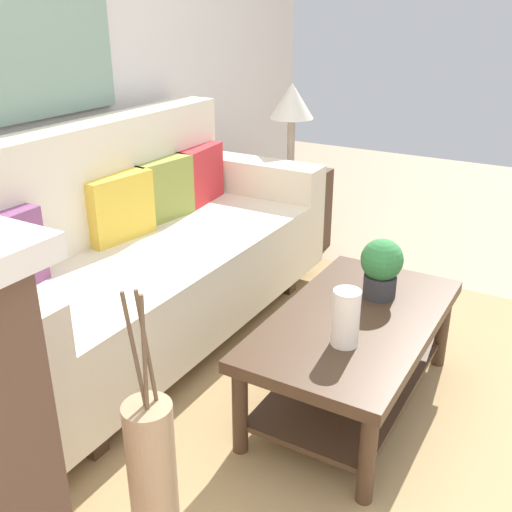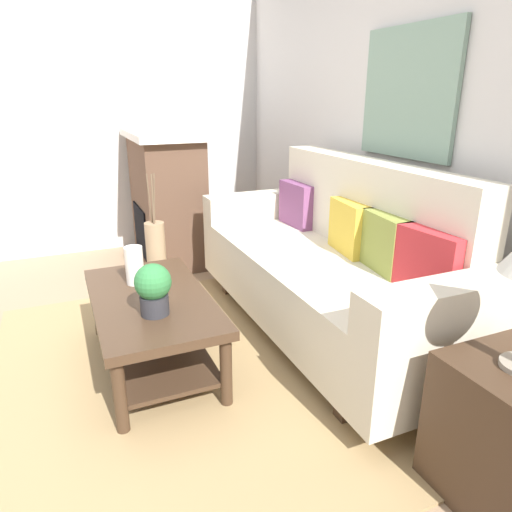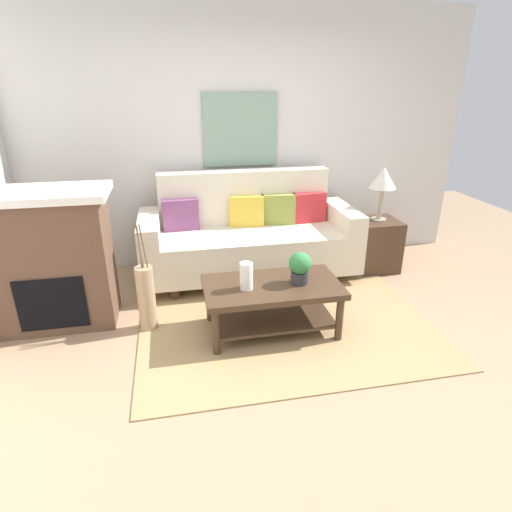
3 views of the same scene
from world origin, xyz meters
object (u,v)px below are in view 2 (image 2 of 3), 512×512
Objects in this scene: framed_painting at (407,93)px; fireplace at (167,197)px; coffee_table at (152,316)px; side_table at (509,434)px; throw_pillow_plum at (298,204)px; throw_pillow_mustard at (350,227)px; couch at (330,268)px; throw_pillow_crimson at (429,262)px; floor_vase at (157,259)px; throw_pillow_olive at (385,243)px; tabletop_vase at (134,265)px; potted_plant_tabletop at (153,288)px.

fireplace is at bearing -148.26° from framed_painting.
side_table is at bearing 35.95° from coffee_table.
throw_pillow_plum is 0.68m from throw_pillow_mustard.
couch is 6.09× the size of throw_pillow_plum.
throw_pillow_mustard is at bearing -90.00° from framed_painting.
couch reaches higher than coffee_table.
throw_pillow_crimson is at bearing 162.75° from side_table.
throw_pillow_olive is at bearing 36.58° from floor_vase.
framed_painting is at bearing 81.88° from tabletop_vase.
framed_painting is (1.75, 1.08, 0.88)m from fireplace.
throw_pillow_crimson is at bearing 69.35° from potted_plant_tabletop.
throw_pillow_mustard is 1.29m from potted_plant_tabletop.
floor_vase is 2.07m from framed_painting.
throw_pillow_olive is at bearing 168.12° from side_table.
framed_painting is (-0.34, 0.34, 0.78)m from throw_pillow_olive.
throw_pillow_crimson is at bearing 0.00° from throw_pillow_plum.
throw_pillow_olive is 1.00× the size of throw_pillow_crimson.
potted_plant_tabletop is 0.47× the size of floor_vase.
throw_pillow_plum is at bearing 180.00° from throw_pillow_mustard.
throw_pillow_crimson is at bearing 30.69° from floor_vase.
tabletop_vase reaches higher than coffee_table.
fireplace reaches higher than tabletop_vase.
framed_painting is at bearing 153.41° from throw_pillow_crimson.
framed_painting is at bearing 158.04° from side_table.
couch is 2.81× the size of framed_painting.
throw_pillow_plum is at bearing 169.53° from couch.
side_table is at bearing -6.10° from throw_pillow_plum.
tabletop_vase is at bearing -100.24° from throw_pillow_mustard.
floor_vase is at bearing -135.30° from throw_pillow_mustard.
couch is at bearing -90.00° from framed_painting.
tabletop_vase is 0.44m from potted_plant_tabletop.
throw_pillow_crimson is at bearing 16.98° from fireplace.
side_table is (1.40, -0.22, -0.40)m from throw_pillow_mustard.
throw_pillow_crimson is (1.36, 0.00, 0.00)m from throw_pillow_plum.
coffee_table is at bearing -61.83° from throw_pillow_plum.
throw_pillow_crimson reaches higher than tabletop_vase.
coffee_table is 1.96m from framed_painting.
throw_pillow_crimson is 0.64× the size of floor_vase.
throw_pillow_olive is (0.34, 0.00, 0.00)m from throw_pillow_mustard.
floor_vase is 0.72× the size of framed_painting.
throw_pillow_plum is 1.00× the size of throw_pillow_crimson.
potted_plant_tabletop is (0.44, 0.02, 0.03)m from tabletop_vase.
tabletop_vase is at bearing -19.15° from floor_vase.
potted_plant_tabletop is 0.23× the size of fireplace.
tabletop_vase is 1.61m from fireplace.
couch is at bearing 176.06° from side_table.
throw_pillow_plum is 0.64× the size of floor_vase.
framed_painting reaches higher than floor_vase.
fireplace is at bearing -145.25° from throw_pillow_plum.
floor_vase reaches higher than side_table.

